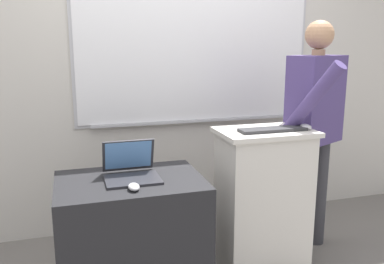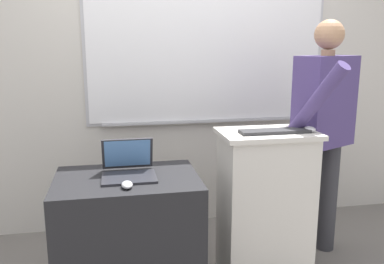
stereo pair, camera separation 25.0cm
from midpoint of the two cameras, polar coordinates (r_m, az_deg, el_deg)
The scene contains 8 objects.
back_wall at distance 3.38m, azimuth -5.73°, elevation 10.56°, with size 6.40×0.17×2.84m.
lectern_podium at distance 2.75m, azimuth 7.29°, elevation -9.72°, with size 0.61×0.41×0.98m.
side_desk at distance 2.51m, azimuth -11.36°, elevation -14.84°, with size 0.83×0.59×0.76m.
person_presenter at distance 2.99m, azimuth 14.56°, elevation 1.35°, with size 0.61×0.68×1.68m.
laptop at distance 2.39m, azimuth -11.61°, elevation -4.98°, with size 0.31×0.31×0.21m.
wireless_keyboard at distance 2.57m, azimuth 8.56°, elevation 0.31°, with size 0.43×0.12×0.02m.
computer_mouse_by_laptop at distance 2.20m, azimuth -11.44°, elevation -7.61°, with size 0.06×0.10×0.03m.
computer_mouse_by_keyboard at distance 2.66m, azimuth 13.12°, elevation 0.71°, with size 0.06×0.10×0.03m.
Camera 1 is at (-0.78, -1.91, 1.51)m, focal length 38.00 mm.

